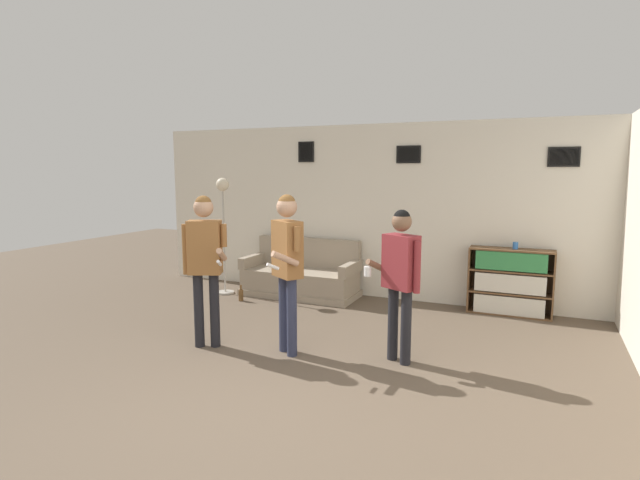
{
  "coord_description": "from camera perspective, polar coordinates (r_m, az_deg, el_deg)",
  "views": [
    {
      "loc": [
        2.04,
        -3.28,
        2.0
      ],
      "look_at": [
        -0.34,
        2.08,
        1.18
      ],
      "focal_mm": 28.0,
      "sensor_mm": 36.0,
      "label": 1
    }
  ],
  "objects": [
    {
      "name": "couch",
      "position": [
        8.03,
        -2.15,
        -4.26
      ],
      "size": [
        1.85,
        0.8,
        0.89
      ],
      "color": "gray",
      "rests_on": "ground_plane"
    },
    {
      "name": "wall_back",
      "position": [
        7.76,
        8.66,
        3.15
      ],
      "size": [
        8.43,
        0.08,
        2.7
      ],
      "color": "silver",
      "rests_on": "ground_plane"
    },
    {
      "name": "bookshelf",
      "position": [
        7.41,
        20.91,
        -4.51
      ],
      "size": [
        1.12,
        0.3,
        0.93
      ],
      "color": "brown",
      "rests_on": "ground_plane"
    },
    {
      "name": "ground_plane",
      "position": [
        4.35,
        -7.44,
        -19.44
      ],
      "size": [
        20.0,
        20.0,
        0.0
      ],
      "primitive_type": "plane",
      "color": "brown"
    },
    {
      "name": "person_player_foreground_center",
      "position": [
        5.36,
        -3.79,
        -1.87
      ],
      "size": [
        0.43,
        0.61,
        1.75
      ],
      "color": "#2D334C",
      "rests_on": "ground_plane"
    },
    {
      "name": "floor_lamp",
      "position": [
        8.12,
        -11.0,
        3.28
      ],
      "size": [
        0.28,
        0.28,
        1.88
      ],
      "color": "#ADA89E",
      "rests_on": "ground_plane"
    },
    {
      "name": "drinking_cup",
      "position": [
        7.32,
        21.44,
        -0.6
      ],
      "size": [
        0.07,
        0.07,
        0.1
      ],
      "color": "blue",
      "rests_on": "bookshelf"
    },
    {
      "name": "person_watcher_holding_cup",
      "position": [
        5.19,
        9.16,
        -3.46
      ],
      "size": [
        0.58,
        0.35,
        1.6
      ],
      "color": "black",
      "rests_on": "ground_plane"
    },
    {
      "name": "person_player_foreground_left",
      "position": [
        5.7,
        -13.03,
        -1.63
      ],
      "size": [
        0.59,
        0.41,
        1.72
      ],
      "color": "black",
      "rests_on": "ground_plane"
    },
    {
      "name": "bottle_on_floor",
      "position": [
        7.81,
        -9.03,
        -6.19
      ],
      "size": [
        0.07,
        0.07,
        0.25
      ],
      "color": "brown",
      "rests_on": "ground_plane"
    }
  ]
}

